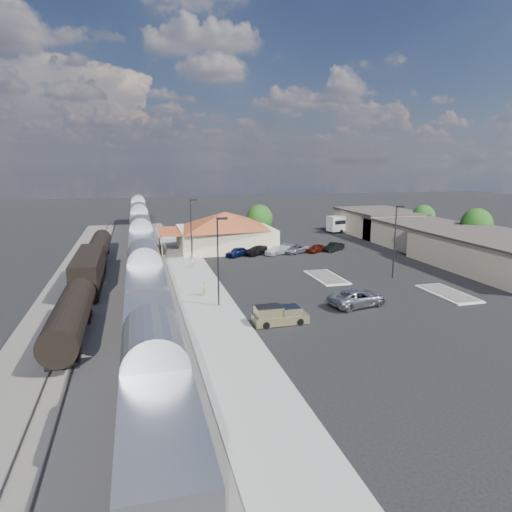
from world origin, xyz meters
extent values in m
plane|color=black|center=(0.00, 0.00, 0.00)|extent=(280.00, 280.00, 0.00)
cube|color=#4C4944|center=(-21.00, 8.00, 0.06)|extent=(16.00, 100.00, 0.12)
cube|color=gray|center=(-12.00, 6.00, 0.09)|extent=(5.50, 92.00, 0.18)
cube|color=silver|center=(-18.00, -28.24, 3.05)|extent=(3.00, 20.00, 5.00)
cube|color=black|center=(-18.00, -28.24, 0.30)|extent=(2.20, 16.00, 0.60)
cube|color=silver|center=(-18.00, -7.24, 3.05)|extent=(3.00, 20.00, 5.00)
cube|color=black|center=(-18.00, -7.24, 0.30)|extent=(2.20, 16.00, 0.60)
cube|color=silver|center=(-18.00, 13.76, 3.05)|extent=(3.00, 20.00, 5.00)
cube|color=black|center=(-18.00, 13.76, 0.30)|extent=(2.20, 16.00, 0.60)
cube|color=silver|center=(-18.00, 34.76, 3.05)|extent=(3.00, 20.00, 5.00)
cube|color=black|center=(-18.00, 34.76, 0.30)|extent=(2.20, 16.00, 0.60)
cube|color=silver|center=(-18.00, 55.76, 3.05)|extent=(3.00, 20.00, 5.00)
cube|color=black|center=(-18.00, 55.76, 0.30)|extent=(2.20, 16.00, 0.60)
cylinder|color=black|center=(-24.00, -11.54, 2.10)|extent=(2.80, 14.00, 2.80)
cube|color=black|center=(-24.00, -11.54, 0.30)|extent=(2.20, 12.00, 0.60)
cube|color=black|center=(-24.00, 4.46, 2.20)|extent=(2.80, 14.00, 3.60)
cube|color=black|center=(-24.00, 4.46, 0.30)|extent=(2.20, 12.00, 0.60)
cylinder|color=black|center=(-24.00, 20.46, 2.10)|extent=(2.80, 14.00, 2.80)
cube|color=black|center=(-24.00, 20.46, 0.30)|extent=(2.20, 12.00, 0.60)
cube|color=beige|center=(-4.50, 24.00, 1.80)|extent=(15.00, 12.00, 3.60)
pyramid|color=brown|center=(-4.50, 24.00, 4.90)|extent=(15.30, 12.24, 2.60)
cube|color=brown|center=(-13.60, 24.00, 3.30)|extent=(3.20, 9.60, 0.25)
cube|color=#C6B28C|center=(28.00, 0.00, 2.10)|extent=(14.00, 22.00, 4.20)
cube|color=#3F3833|center=(28.00, 0.00, 4.35)|extent=(14.40, 22.40, 0.30)
cube|color=#C6B28C|center=(28.00, 18.00, 2.00)|extent=(12.00, 18.00, 4.00)
cube|color=#3F3833|center=(28.00, 18.00, 4.15)|extent=(12.40, 18.40, 0.30)
cube|color=#C6B28C|center=(28.00, 32.00, 2.25)|extent=(12.00, 16.00, 4.50)
cube|color=#3F3833|center=(28.00, 32.00, 4.65)|extent=(12.40, 16.40, 0.30)
cube|color=silver|center=(4.00, 2.00, 0.07)|extent=(3.30, 7.50, 0.15)
cube|color=#4C4944|center=(4.00, 2.00, 0.16)|extent=(2.70, 6.90, 0.10)
cube|color=silver|center=(14.00, -8.00, 0.07)|extent=(3.30, 7.50, 0.15)
cube|color=#4C4944|center=(14.00, -8.00, 0.16)|extent=(2.70, 6.90, 0.10)
cylinder|color=black|center=(-11.00, -6.00, 4.50)|extent=(0.16, 0.16, 9.00)
cube|color=black|center=(-10.50, -6.00, 8.85)|extent=(1.00, 0.25, 0.22)
cylinder|color=black|center=(-11.00, 16.00, 4.50)|extent=(0.16, 0.16, 9.00)
cube|color=black|center=(-10.50, 16.00, 8.85)|extent=(1.00, 0.25, 0.22)
cylinder|color=black|center=(12.00, 0.00, 4.50)|extent=(0.16, 0.16, 9.00)
cube|color=black|center=(12.50, 0.00, 8.85)|extent=(1.00, 0.25, 0.22)
cylinder|color=#382314|center=(34.00, 12.00, 1.43)|extent=(0.30, 0.30, 2.86)
ellipsoid|color=#1A3F12|center=(34.00, 12.00, 4.23)|extent=(4.94, 4.94, 5.46)
cylinder|color=#382314|center=(34.00, 26.00, 1.28)|extent=(0.30, 0.30, 2.55)
ellipsoid|color=#1A3F12|center=(34.00, 26.00, 3.77)|extent=(4.41, 4.41, 4.87)
cylinder|color=#382314|center=(3.00, 30.00, 1.36)|extent=(0.30, 0.30, 2.73)
ellipsoid|color=#1A3F12|center=(3.00, 30.00, 4.03)|extent=(4.71, 4.71, 5.21)
cube|color=#9B8F5F|center=(-6.53, -12.15, 0.49)|extent=(4.92, 1.84, 0.80)
cube|color=#9B8F5F|center=(-6.53, -12.15, 1.11)|extent=(1.88, 1.71, 0.85)
cube|color=#9B8F5F|center=(-6.53, -12.15, 1.20)|extent=(2.37, 1.72, 0.98)
cylinder|color=black|center=(-4.96, -12.93, 0.32)|extent=(0.64, 0.26, 0.64)
cylinder|color=black|center=(-4.98, -11.33, 0.32)|extent=(0.64, 0.26, 0.64)
cylinder|color=black|center=(-8.09, -12.97, 0.32)|extent=(0.64, 0.26, 0.64)
cylinder|color=black|center=(-8.11, -11.37, 0.32)|extent=(0.64, 0.26, 0.64)
imported|color=#9EA0A6|center=(2.58, -9.20, 0.86)|extent=(6.65, 4.11, 1.72)
cube|color=white|center=(24.00, 36.00, 1.90)|extent=(10.87, 4.54, 3.01)
cube|color=black|center=(24.00, 36.00, 2.27)|extent=(10.05, 4.40, 0.80)
cylinder|color=black|center=(27.86, 35.79, 0.40)|extent=(0.84, 0.43, 0.80)
cylinder|color=black|center=(27.41, 37.82, 0.40)|extent=(0.84, 0.43, 0.80)
cylinder|color=black|center=(21.11, 34.30, 0.40)|extent=(0.84, 0.43, 0.80)
cylinder|color=black|center=(20.66, 36.32, 0.40)|extent=(0.84, 0.43, 0.80)
imported|color=gold|center=(-11.89, -2.28, 0.99)|extent=(0.46, 0.64, 1.62)
imported|color=white|center=(-11.74, 11.19, 1.06)|extent=(0.76, 0.92, 1.76)
imported|color=#0D1842|center=(-3.87, 17.54, 0.72)|extent=(4.43, 3.77, 1.43)
imported|color=black|center=(-0.67, 17.84, 0.74)|extent=(4.61, 3.75, 1.48)
imported|color=white|center=(2.53, 17.54, 0.72)|extent=(5.32, 4.18, 1.44)
imported|color=#999DA1|center=(5.73, 17.84, 0.67)|extent=(5.27, 4.40, 1.34)
imported|color=maroon|center=(8.93, 17.54, 0.64)|extent=(4.02, 3.18, 1.28)
imported|color=black|center=(12.13, 17.84, 0.68)|extent=(4.28, 3.44, 1.37)
camera|label=1|loc=(-18.44, -48.90, 14.25)|focal=32.00mm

